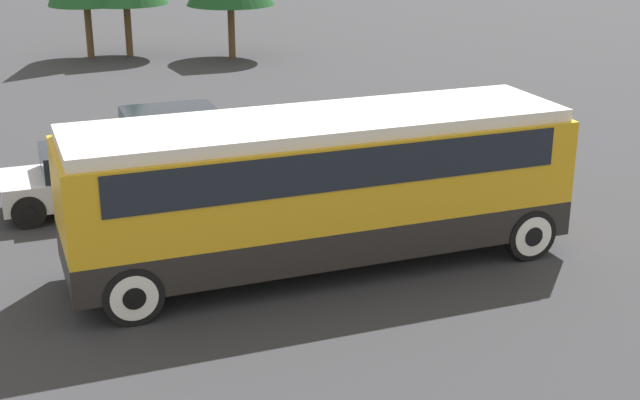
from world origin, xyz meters
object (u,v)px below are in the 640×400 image
(tour_bus, at_px, (325,177))
(parked_car_near, at_px, (104,176))
(parked_car_far, at_px, (393,140))
(parked_car_mid, at_px, (176,135))

(tour_bus, height_order, parked_car_near, tour_bus)
(parked_car_near, height_order, parked_car_far, parked_car_far)
(parked_car_mid, xyz_separation_m, parked_car_far, (4.88, -2.64, 0.06))
(parked_car_far, bearing_deg, tour_bus, -127.05)
(parked_car_near, height_order, parked_car_mid, parked_car_near)
(parked_car_near, distance_m, parked_car_mid, 3.56)
(tour_bus, xyz_separation_m, parked_car_near, (-3.39, 4.68, -1.01))
(parked_car_near, xyz_separation_m, parked_car_mid, (2.18, 2.82, -0.01))
(tour_bus, relative_size, parked_car_far, 2.03)
(parked_car_mid, bearing_deg, tour_bus, -80.85)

